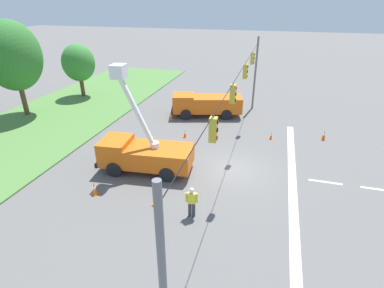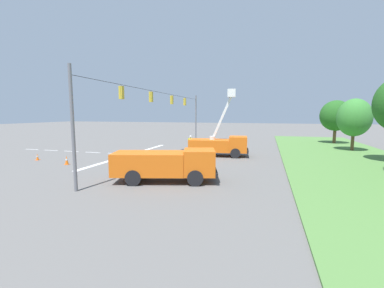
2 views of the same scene
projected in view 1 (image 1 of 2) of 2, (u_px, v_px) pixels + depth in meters
The scene contains 15 objects.
ground_plane at pixel (234, 169), 20.24m from camera, with size 200.00×200.00×0.00m, color #605E5B.
grass_verge at pixel (16, 138), 24.59m from camera, with size 56.00×12.00×0.10m, color #517F3D.
lane_markings at pixel (317, 181), 18.95m from camera, with size 17.60×15.25×0.01m.
signal_gantry at pixel (238, 104), 18.26m from camera, with size 26.20×0.33×7.20m.
tree_east at pixel (13, 56), 27.16m from camera, with size 5.32×4.71×8.86m.
tree_far_east at pixel (78, 63), 33.63m from camera, with size 3.60×3.60×5.98m.
utility_truck_bucket_lift at pixel (143, 152), 19.62m from camera, with size 3.03×6.36×6.96m.
utility_truck_support_near at pixel (206, 104), 29.01m from camera, with size 3.95×7.10×2.14m.
road_worker at pixel (192, 200), 15.46m from camera, with size 0.30×0.64×1.77m.
traffic_cone_foreground_left at pixel (171, 116), 28.32m from camera, with size 0.36×0.36×0.74m.
traffic_cone_foreground_right at pixel (185, 134), 24.81m from camera, with size 0.36×0.36×0.65m.
traffic_cone_mid_left at pixel (324, 135), 24.34m from camera, with size 0.36×0.36×0.79m.
traffic_cone_near_bucket at pixel (155, 200), 16.64m from camera, with size 0.36×0.36×0.64m.
traffic_cone_lane_edge_a at pixel (94, 189), 17.50m from camera, with size 0.36×0.36×0.77m.
traffic_cone_lane_edge_b at pixel (271, 136), 24.52m from camera, with size 0.36×0.36×0.60m.
Camera 1 is at (-17.57, -2.00, 10.38)m, focal length 28.00 mm.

